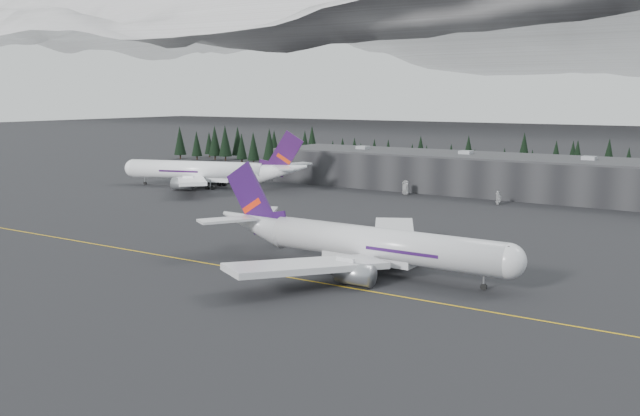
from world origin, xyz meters
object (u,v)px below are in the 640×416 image
Objects in this scene: gse_vehicle_b at (499,202)px; jet_main at (357,242)px; terminal at (494,174)px; gse_vehicle_a at (406,193)px; jet_parked at (212,171)px.

jet_main is at bearing -1.25° from gse_vehicle_b.
terminal is 26.27m from gse_vehicle_b.
gse_vehicle_b is (-5.00, 92.14, -4.65)m from jet_main.
jet_main reaches higher than terminal.
gse_vehicle_a is at bearing -138.64° from terminal.
jet_parked is 99.47m from gse_vehicle_b.
jet_parked reaches higher than gse_vehicle_b.
jet_parked is 14.30× the size of gse_vehicle_a.
terminal is 38.04× the size of gse_vehicle_b.
jet_main is 13.58× the size of gse_vehicle_a.
jet_parked is at bearing 144.17° from jet_main.
gse_vehicle_b is at bearing -0.66° from gse_vehicle_a.
terminal is at bearing 97.85° from jet_main.
gse_vehicle_b reaches higher than gse_vehicle_a.
terminal is 96.57m from jet_parked.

